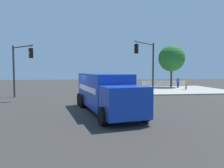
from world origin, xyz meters
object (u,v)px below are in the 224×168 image
at_px(pedestrian_near_corner, 178,82).
at_px(shade_tree_near, 172,58).
at_px(delivery_truck, 106,92).
at_px(traffic_light_primary, 19,63).
at_px(traffic_light_secondary, 148,60).
at_px(pedestrian_crossing, 186,82).

height_order(pedestrian_near_corner, shade_tree_near, shade_tree_near).
relative_size(delivery_truck, pedestrian_near_corner, 5.28).
height_order(delivery_truck, pedestrian_near_corner, delivery_truck).
distance_m(traffic_light_primary, shade_tree_near, 23.11).
height_order(traffic_light_primary, traffic_light_secondary, traffic_light_secondary).
height_order(traffic_light_secondary, shade_tree_near, shade_tree_near).
relative_size(delivery_truck, traffic_light_secondary, 1.46).
xyz_separation_m(pedestrian_crossing, shade_tree_near, (0.42, -4.37, 3.64)).
xyz_separation_m(delivery_truck, traffic_light_secondary, (-5.56, -8.56, 2.62)).
xyz_separation_m(traffic_light_primary, pedestrian_crossing, (-21.09, -5.89, -2.45)).
height_order(pedestrian_crossing, shade_tree_near, shade_tree_near).
bearing_deg(traffic_light_primary, delivery_truck, 133.74).
relative_size(traffic_light_primary, pedestrian_crossing, 3.08).
relative_size(traffic_light_primary, pedestrian_near_corner, 3.37).
bearing_deg(traffic_light_secondary, shade_tree_near, -124.90).
bearing_deg(traffic_light_secondary, delivery_truck, 57.00).
bearing_deg(pedestrian_crossing, traffic_light_secondary, 37.54).
height_order(pedestrian_near_corner, pedestrian_crossing, pedestrian_crossing).
relative_size(delivery_truck, pedestrian_crossing, 4.83).
xyz_separation_m(traffic_light_secondary, shade_tree_near, (-7.06, -10.12, 0.77)).
distance_m(delivery_truck, traffic_light_secondary, 10.54).
bearing_deg(pedestrian_near_corner, shade_tree_near, -63.87).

